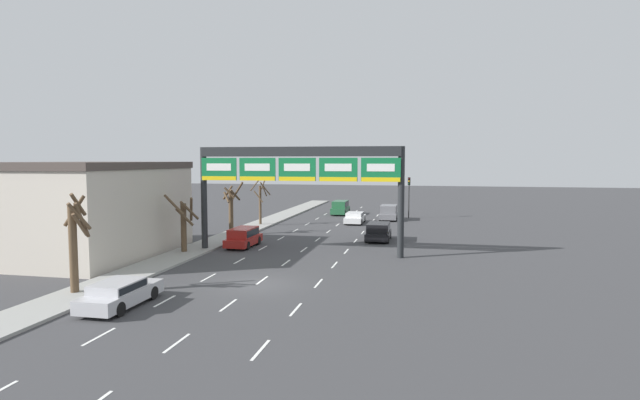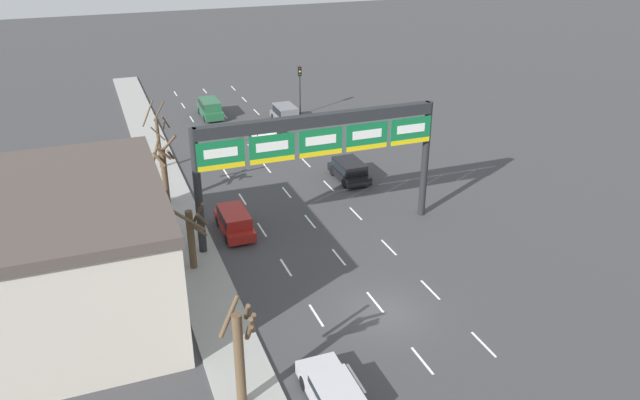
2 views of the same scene
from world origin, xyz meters
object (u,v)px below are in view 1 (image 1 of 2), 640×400
Objects in this scene: suv_grey at (389,212)px; suv_green at (340,207)px; car_white at (355,217)px; car_silver at (120,293)px; tree_bare_second at (75,240)px; tree_bare_furthest at (231,207)px; suv_black at (378,231)px; tree_bare_closest at (184,222)px; suv_red at (243,236)px; traffic_light_near_gantry at (409,189)px; tree_bare_third at (261,199)px; sign_gantry at (298,169)px.

suv_grey is 7.80m from suv_green.
car_silver is at bearing -101.09° from car_white.
car_white is 33.12m from tree_bare_second.
suv_black is at bearing -2.36° from tree_bare_furthest.
suv_grey is at bearing -35.02° from suv_green.
tree_bare_closest is 11.46m from tree_bare_second.
tree_bare_furthest is (-3.51, 22.42, 1.92)m from car_silver.
tree_bare_second is 20.96m from tree_bare_furthest.
suv_grey is 0.93× the size of suv_green.
suv_grey reaches higher than suv_red.
suv_green is (-3.03, 8.38, 0.30)m from car_white.
suv_green reaches higher than car_white.
tree_bare_furthest is at bearing -133.28° from traffic_light_near_gantry.
tree_bare_third is (-9.44, -3.79, 2.08)m from car_white.
sign_gantry is 19.25m from car_white.
suv_grey reaches higher than car_silver.
tree_bare_third reaches higher than tree_bare_second.
suv_red is at bearing 158.53° from sign_gantry.
sign_gantry is 7.59m from suv_red.
car_silver is (0.15, -16.59, -0.16)m from suv_red.
suv_red is at bearing 77.69° from tree_bare_second.
tree_bare_second reaches higher than suv_black.
car_white is at bearing -133.15° from traffic_light_near_gantry.
sign_gantry reaches higher than suv_black.
suv_green is 0.96× the size of tree_bare_furthest.
tree_bare_second reaches higher than suv_red.
car_white is (1.63, 18.36, -5.55)m from sign_gantry.
tree_bare_closest reaches higher than suv_red.
suv_green reaches higher than suv_red.
suv_red is at bearing -60.09° from tree_bare_furthest.
suv_grey is 0.98× the size of suv_red.
car_silver is (-10.04, -21.86, -0.16)m from suv_black.
suv_green is 0.85× the size of tree_bare_third.
car_silver is at bearing -108.32° from sign_gantry.
tree_bare_furthest is at bearing -94.53° from tree_bare_third.
suv_green is 29.29m from tree_bare_closest.
traffic_light_near_gantry is 1.02× the size of tree_bare_furthest.
suv_red is 0.94× the size of suv_green.
tree_bare_second reaches higher than suv_green.
tree_bare_closest is (-9.80, -20.08, 1.68)m from car_white.
tree_bare_furthest is at bearing 177.64° from suv_black.
car_silver is 41.51m from suv_green.
suv_black is 0.87× the size of tree_bare_furthest.
tree_bare_furthest reaches higher than tree_bare_closest.
sign_gantry is 3.23× the size of tree_bare_furthest.
tree_bare_closest is at bearing -116.03° from car_white.
suv_green is 1.07× the size of tree_bare_closest.
tree_bare_closest is 0.90× the size of tree_bare_furthest.
tree_bare_third is at bearing 95.81° from car_silver.
sign_gantry is 9.21m from tree_bare_closest.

